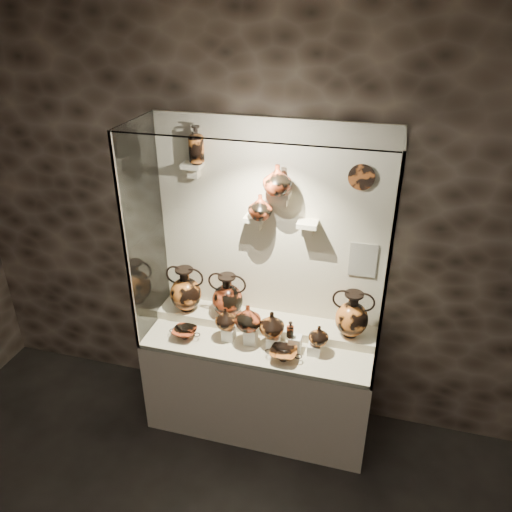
% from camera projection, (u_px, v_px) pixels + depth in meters
% --- Properties ---
extents(wall_back, '(5.00, 0.02, 3.20)m').
position_uv_depth(wall_back, '(271.00, 228.00, 3.63)').
color(wall_back, black).
rests_on(wall_back, ground).
extents(plinth, '(1.70, 0.60, 0.80)m').
position_uv_depth(plinth, '(259.00, 384.00, 3.91)').
color(plinth, beige).
rests_on(plinth, floor).
extents(front_tier, '(1.68, 0.58, 0.03)m').
position_uv_depth(front_tier, '(259.00, 341.00, 3.72)').
color(front_tier, beige).
rests_on(front_tier, plinth).
extents(rear_tier, '(1.70, 0.25, 0.10)m').
position_uv_depth(rear_tier, '(265.00, 324.00, 3.85)').
color(rear_tier, beige).
rests_on(rear_tier, plinth).
extents(back_panel, '(1.70, 0.03, 1.60)m').
position_uv_depth(back_panel, '(271.00, 228.00, 3.62)').
color(back_panel, beige).
rests_on(back_panel, plinth).
extents(glass_front, '(1.70, 0.01, 1.60)m').
position_uv_depth(glass_front, '(247.00, 268.00, 3.10)').
color(glass_front, white).
rests_on(glass_front, plinth).
extents(glass_left, '(0.01, 0.60, 1.60)m').
position_uv_depth(glass_left, '(145.00, 233.00, 3.55)').
color(glass_left, white).
rests_on(glass_left, plinth).
extents(glass_right, '(0.01, 0.60, 1.60)m').
position_uv_depth(glass_right, '(388.00, 263.00, 3.15)').
color(glass_right, white).
rests_on(glass_right, plinth).
extents(glass_top, '(1.70, 0.60, 0.01)m').
position_uv_depth(glass_top, '(260.00, 129.00, 2.98)').
color(glass_top, white).
rests_on(glass_top, back_panel).
extents(frame_post_left, '(0.02, 0.02, 1.60)m').
position_uv_depth(frame_post_left, '(126.00, 251.00, 3.30)').
color(frame_post_left, gray).
rests_on(frame_post_left, plinth).
extents(frame_post_right, '(0.02, 0.02, 1.60)m').
position_uv_depth(frame_post_right, '(386.00, 286.00, 2.91)').
color(frame_post_right, gray).
rests_on(frame_post_right, plinth).
extents(pedestal_a, '(0.09, 0.09, 0.10)m').
position_uv_depth(pedestal_a, '(229.00, 333.00, 3.70)').
color(pedestal_a, silver).
rests_on(pedestal_a, front_tier).
extents(pedestal_b, '(0.09, 0.09, 0.13)m').
position_uv_depth(pedestal_b, '(251.00, 335.00, 3.65)').
color(pedestal_b, silver).
rests_on(pedestal_b, front_tier).
extents(pedestal_c, '(0.09, 0.09, 0.09)m').
position_uv_depth(pedestal_c, '(273.00, 341.00, 3.62)').
color(pedestal_c, silver).
rests_on(pedestal_c, front_tier).
extents(pedestal_d, '(0.09, 0.09, 0.12)m').
position_uv_depth(pedestal_d, '(295.00, 343.00, 3.58)').
color(pedestal_d, silver).
rests_on(pedestal_d, front_tier).
extents(pedestal_e, '(0.09, 0.09, 0.08)m').
position_uv_depth(pedestal_e, '(314.00, 349.00, 3.55)').
color(pedestal_e, silver).
rests_on(pedestal_e, front_tier).
extents(bracket_ul, '(0.14, 0.12, 0.04)m').
position_uv_depth(bracket_ul, '(192.00, 165.00, 3.48)').
color(bracket_ul, beige).
rests_on(bracket_ul, back_panel).
extents(bracket_ca, '(0.14, 0.12, 0.04)m').
position_uv_depth(bracket_ca, '(255.00, 218.00, 3.53)').
color(bracket_ca, beige).
rests_on(bracket_ca, back_panel).
extents(bracket_cb, '(0.10, 0.12, 0.04)m').
position_uv_depth(bracket_cb, '(283.00, 194.00, 3.39)').
color(bracket_cb, beige).
rests_on(bracket_cb, back_panel).
extents(bracket_cc, '(0.14, 0.12, 0.04)m').
position_uv_depth(bracket_cc, '(308.00, 224.00, 3.44)').
color(bracket_cc, beige).
rests_on(bracket_cc, back_panel).
extents(amphora_left, '(0.30, 0.30, 0.37)m').
position_uv_depth(amphora_left, '(186.00, 289.00, 3.86)').
color(amphora_left, '#C26525').
rests_on(amphora_left, rear_tier).
extents(amphora_mid, '(0.36, 0.36, 0.36)m').
position_uv_depth(amphora_mid, '(227.00, 295.00, 3.79)').
color(amphora_mid, '#AA3E1E').
rests_on(amphora_mid, rear_tier).
extents(amphora_right, '(0.38, 0.38, 0.36)m').
position_uv_depth(amphora_right, '(352.00, 314.00, 3.57)').
color(amphora_right, '#C26525').
rests_on(amphora_right, rear_tier).
extents(jug_a, '(0.19, 0.19, 0.16)m').
position_uv_depth(jug_a, '(225.00, 318.00, 3.64)').
color(jug_a, '#C26525').
rests_on(jug_a, pedestal_a).
extents(jug_b, '(0.25, 0.25, 0.20)m').
position_uv_depth(jug_b, '(248.00, 317.00, 3.56)').
color(jug_b, '#AA3E1E').
rests_on(jug_b, pedestal_b).
extents(jug_c, '(0.19, 0.19, 0.19)m').
position_uv_depth(jug_c, '(272.00, 324.00, 3.57)').
color(jug_c, '#C26525').
rests_on(jug_c, pedestal_c).
extents(jug_e, '(0.16, 0.16, 0.15)m').
position_uv_depth(jug_e, '(319.00, 335.00, 3.51)').
color(jug_e, '#C26525').
rests_on(jug_e, pedestal_e).
extents(lekythos_small, '(0.07, 0.07, 0.14)m').
position_uv_depth(lekythos_small, '(290.00, 329.00, 3.51)').
color(lekythos_small, '#AA3E1E').
rests_on(lekythos_small, pedestal_d).
extents(kylix_left, '(0.26, 0.23, 0.09)m').
position_uv_depth(kylix_left, '(185.00, 332.00, 3.71)').
color(kylix_left, '#AA3E1E').
rests_on(kylix_left, front_tier).
extents(kylix_right, '(0.31, 0.29, 0.10)m').
position_uv_depth(kylix_right, '(283.00, 354.00, 3.49)').
color(kylix_right, '#C26525').
rests_on(kylix_right, front_tier).
extents(lekythos_tall, '(0.14, 0.14, 0.29)m').
position_uv_depth(lekythos_tall, '(196.00, 143.00, 3.38)').
color(lekythos_tall, '#C26525').
rests_on(lekythos_tall, bracket_ul).
extents(ovoid_vase_a, '(0.18, 0.18, 0.18)m').
position_uv_depth(ovoid_vase_a, '(260.00, 207.00, 3.44)').
color(ovoid_vase_a, '#AA3E1E').
rests_on(ovoid_vase_a, bracket_ca).
extents(ovoid_vase_b, '(0.26, 0.26, 0.20)m').
position_uv_depth(ovoid_vase_b, '(277.00, 180.00, 3.30)').
color(ovoid_vase_b, '#AA3E1E').
rests_on(ovoid_vase_b, bracket_cb).
extents(wall_plate, '(0.17, 0.02, 0.17)m').
position_uv_depth(wall_plate, '(362.00, 177.00, 3.24)').
color(wall_plate, '#95481D').
rests_on(wall_plate, back_panel).
extents(info_placard, '(0.19, 0.01, 0.26)m').
position_uv_depth(info_placard, '(363.00, 260.00, 3.52)').
color(info_placard, beige).
rests_on(info_placard, back_panel).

